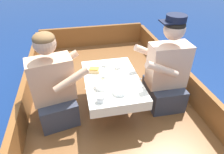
{
  "coord_description": "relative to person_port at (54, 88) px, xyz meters",
  "views": [
    {
      "loc": [
        -0.35,
        -1.63,
        1.84
      ],
      "look_at": [
        0.0,
        0.02,
        0.71
      ],
      "focal_mm": 32.0,
      "sensor_mm": 36.0,
      "label": 1
    }
  ],
  "objects": [
    {
      "name": "ground_plane",
      "position": [
        0.58,
        -0.0,
        -0.68
      ],
      "size": [
        60.0,
        60.0,
        0.0
      ],
      "primitive_type": "plane",
      "color": "navy"
    },
    {
      "name": "boat_deck",
      "position": [
        0.58,
        -0.0,
        -0.53
      ],
      "size": [
        1.9,
        3.54,
        0.31
      ],
      "primitive_type": "cube",
      "color": "brown",
      "rests_on": "ground_plane"
    },
    {
      "name": "gunwale_port",
      "position": [
        -0.34,
        -0.0,
        -0.22
      ],
      "size": [
        0.06,
        3.54,
        0.3
      ],
      "primitive_type": "cube",
      "color": "brown",
      "rests_on": "boat_deck"
    },
    {
      "name": "gunwale_starboard",
      "position": [
        1.5,
        -0.0,
        -0.22
      ],
      "size": [
        0.06,
        3.54,
        0.3
      ],
      "primitive_type": "cube",
      "color": "brown",
      "rests_on": "boat_deck"
    },
    {
      "name": "bow_coaming",
      "position": [
        0.58,
        1.73,
        -0.2
      ],
      "size": [
        1.78,
        0.06,
        0.35
      ],
      "primitive_type": "cube",
      "color": "brown",
      "rests_on": "boat_deck"
    },
    {
      "name": "cockpit_table",
      "position": [
        0.58,
        0.02,
        -0.03
      ],
      "size": [
        0.56,
        0.84,
        0.39
      ],
      "color": "#B2B2B7",
      "rests_on": "boat_deck"
    },
    {
      "name": "person_port",
      "position": [
        0.0,
        0.0,
        0.0
      ],
      "size": [
        0.58,
        0.52,
        0.94
      ],
      "rotation": [
        0.0,
        0.0,
        0.2
      ],
      "color": "#333847",
      "rests_on": "boat_deck"
    },
    {
      "name": "person_starboard",
      "position": [
        1.16,
        -0.01,
        0.03
      ],
      "size": [
        0.53,
        0.44,
        1.01
      ],
      "rotation": [
        0.0,
        0.0,
        3.13
      ],
      "color": "#333847",
      "rests_on": "boat_deck"
    },
    {
      "name": "plate_sandwich",
      "position": [
        0.42,
        0.17,
        0.02
      ],
      "size": [
        0.19,
        0.19,
        0.01
      ],
      "color": "white",
      "rests_on": "cockpit_table"
    },
    {
      "name": "plate_bread",
      "position": [
        0.74,
        -0.16,
        0.02
      ],
      "size": [
        0.16,
        0.16,
        0.01
      ],
      "color": "white",
      "rests_on": "cockpit_table"
    },
    {
      "name": "sandwich",
      "position": [
        0.42,
        0.17,
        0.05
      ],
      "size": [
        0.13,
        0.11,
        0.05
      ],
      "rotation": [
        0.0,
        0.0,
        -0.31
      ],
      "color": "#E0BC7F",
      "rests_on": "plate_sandwich"
    },
    {
      "name": "bowl_port_near",
      "position": [
        0.45,
        -0.11,
        0.04
      ],
      "size": [
        0.14,
        0.14,
        0.04
      ],
      "color": "white",
      "rests_on": "cockpit_table"
    },
    {
      "name": "bowl_starboard_near",
      "position": [
        0.6,
        -0.23,
        0.04
      ],
      "size": [
        0.13,
        0.13,
        0.04
      ],
      "color": "white",
      "rests_on": "cockpit_table"
    },
    {
      "name": "coffee_cup_port",
      "position": [
        0.69,
        0.22,
        0.05
      ],
      "size": [
        0.1,
        0.07,
        0.06
      ],
      "color": "white",
      "rests_on": "cockpit_table"
    },
    {
      "name": "coffee_cup_starboard",
      "position": [
        0.41,
        -0.3,
        0.04
      ],
      "size": [
        0.1,
        0.07,
        0.06
      ],
      "color": "white",
      "rests_on": "cockpit_table"
    },
    {
      "name": "coffee_cup_center",
      "position": [
        0.56,
        0.3,
        0.04
      ],
      "size": [
        0.1,
        0.07,
        0.06
      ],
      "color": "white",
      "rests_on": "cockpit_table"
    },
    {
      "name": "tin_can",
      "position": [
        0.5,
        0.02,
        0.04
      ],
      "size": [
        0.07,
        0.07,
        0.05
      ],
      "color": "silver",
      "rests_on": "cockpit_table"
    },
    {
      "name": "utensil_knife_starboard",
      "position": [
        0.62,
        -0.1,
        0.02
      ],
      "size": [
        0.03,
        0.17,
        0.0
      ],
      "rotation": [
        0.0,
        0.0,
        1.68
      ],
      "color": "silver",
      "rests_on": "cockpit_table"
    },
    {
      "name": "utensil_spoon_starboard",
      "position": [
        0.73,
        0.15,
        0.02
      ],
      "size": [
        0.11,
        0.15,
        0.01
      ],
      "rotation": [
        0.0,
        0.0,
        2.15
      ],
      "color": "silver",
      "rests_on": "cockpit_table"
    },
    {
      "name": "utensil_spoon_port",
      "position": [
        0.82,
        -0.06,
        0.02
      ],
      "size": [
        0.17,
        0.06,
        0.01
      ],
      "rotation": [
        0.0,
        0.0,
        0.24
      ],
      "color": "silver",
      "rests_on": "cockpit_table"
    },
    {
      "name": "utensil_fork_starboard",
      "position": [
        0.45,
        0.35,
        0.02
      ],
      "size": [
        0.12,
        0.14,
        0.0
      ],
      "rotation": [
        0.0,
        0.0,
        0.87
      ],
      "color": "silver",
      "rests_on": "cockpit_table"
    },
    {
      "name": "utensil_knife_port",
      "position": [
        0.35,
        -0.04,
        0.02
      ],
      "size": [
        0.11,
        0.14,
        0.0
      ],
      "rotation": [
        0.0,
        0.0,
        0.91
      ],
      "color": "silver",
      "rests_on": "cockpit_table"
    },
    {
      "name": "utensil_spoon_center",
      "position": [
        0.48,
        -0.35,
        0.02
      ],
      "size": [
        0.17,
        0.07,
        0.01
      ],
      "rotation": [
        0.0,
        0.0,
        2.81
      ],
      "color": "silver",
      "rests_on": "cockpit_table"
    }
  ]
}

